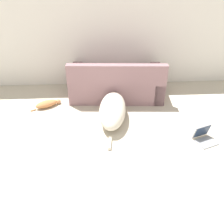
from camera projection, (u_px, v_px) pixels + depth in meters
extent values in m
cube|color=silver|center=(102.00, 29.00, 5.11)|extent=(6.68, 0.06, 2.45)
cube|color=gray|center=(116.00, 86.00, 5.14)|extent=(1.90, 0.99, 0.43)
cube|color=gray|center=(117.00, 75.00, 4.59)|extent=(1.86, 0.25, 0.40)
cube|color=gray|center=(157.00, 83.00, 5.10)|extent=(0.25, 0.90, 0.57)
cube|color=gray|center=(76.00, 83.00, 5.11)|extent=(0.25, 0.90, 0.57)
ellipsoid|color=beige|center=(113.00, 110.00, 4.38)|extent=(0.59, 1.18, 0.40)
sphere|color=brown|center=(114.00, 97.00, 4.95)|extent=(0.25, 0.25, 0.23)
cylinder|color=beige|center=(110.00, 143.00, 3.87)|extent=(0.09, 0.29, 0.06)
ellipsoid|color=#BC7A47|center=(47.00, 104.00, 4.81)|extent=(0.46, 0.37, 0.13)
sphere|color=tan|center=(58.00, 101.00, 4.93)|extent=(0.13, 0.13, 0.10)
cylinder|color=#BC7A47|center=(33.00, 110.00, 4.72)|extent=(0.10, 0.07, 0.02)
cube|color=gray|center=(207.00, 142.00, 3.92)|extent=(0.36, 0.32, 0.02)
cube|color=gray|center=(202.00, 131.00, 3.97)|extent=(0.30, 0.17, 0.23)
cube|color=#23334C|center=(202.00, 132.00, 3.96)|extent=(0.28, 0.15, 0.21)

